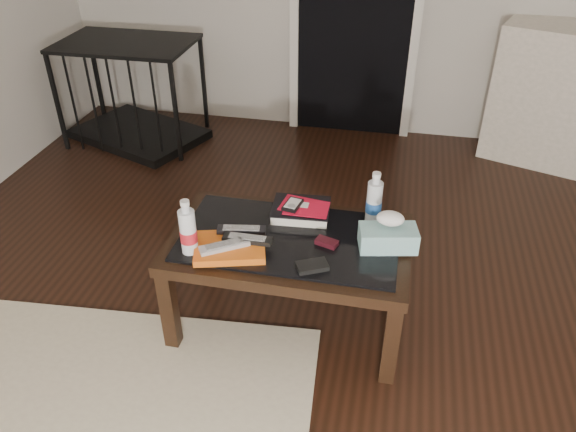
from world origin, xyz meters
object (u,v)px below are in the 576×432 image
Objects in this scene: tissue_box at (388,238)px; water_bottle_right at (374,198)px; textbook at (301,210)px; coffee_table at (289,249)px; pet_crate at (136,108)px; water_bottle_left at (188,227)px.

water_bottle_right is at bearing 100.80° from tissue_box.
textbook is 0.33m from water_bottle_right.
tissue_box reaches higher than coffee_table.
water_bottle_right reaches higher than coffee_table.
pet_crate is 2.34m from water_bottle_right.
water_bottle_left is (-0.39, -0.35, 0.10)m from textbook.
water_bottle_right is (0.70, 0.37, 0.00)m from water_bottle_left.
pet_crate is 4.60× the size of tissue_box.
textbook is at bearing -176.90° from water_bottle_right.
pet_crate reaches higher than coffee_table.
tissue_box is (0.07, -0.18, -0.07)m from water_bottle_right.
tissue_box is (0.39, -0.16, 0.02)m from textbook.
textbook is 0.42m from tissue_box.
coffee_table is 0.42m from tissue_box.
water_bottle_left reaches higher than coffee_table.
textbook is at bearing 42.17° from water_bottle_left.
water_bottle_right reaches higher than tissue_box.
water_bottle_left is (1.11, -1.82, 0.35)m from pet_crate.
water_bottle_left is (-0.37, -0.18, 0.18)m from coffee_table.
pet_crate is at bearing 127.17° from tissue_box.
water_bottle_right is at bearing 30.10° from coffee_table.
textbook reaches higher than coffee_table.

